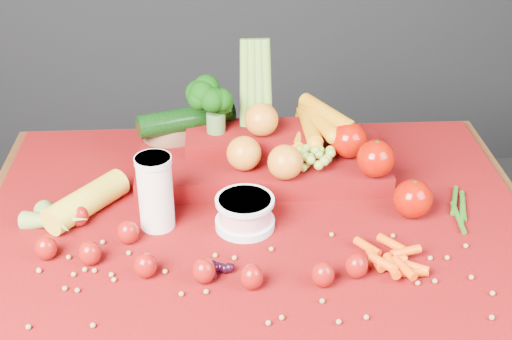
{
  "coord_description": "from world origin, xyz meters",
  "views": [
    {
      "loc": [
        -0.06,
        -1.15,
        1.54
      ],
      "look_at": [
        0.0,
        0.02,
        0.85
      ],
      "focal_mm": 50.0,
      "sensor_mm": 36.0,
      "label": 1
    }
  ],
  "objects_px": {
    "milk_glass": "(155,190)",
    "produce_mound": "(272,149)",
    "table": "(257,258)",
    "yogurt_bowl": "(245,212)"
  },
  "relations": [
    {
      "from": "table",
      "to": "yogurt_bowl",
      "type": "distance_m",
      "value": 0.15
    },
    {
      "from": "milk_glass",
      "to": "produce_mound",
      "type": "bearing_deg",
      "value": 38.44
    },
    {
      "from": "table",
      "to": "produce_mound",
      "type": "bearing_deg",
      "value": 75.17
    },
    {
      "from": "table",
      "to": "yogurt_bowl",
      "type": "xyz_separation_m",
      "value": [
        -0.02,
        -0.04,
        0.14
      ]
    },
    {
      "from": "yogurt_bowl",
      "to": "produce_mound",
      "type": "xyz_separation_m",
      "value": [
        0.07,
        0.2,
        0.03
      ]
    },
    {
      "from": "table",
      "to": "milk_glass",
      "type": "height_order",
      "value": "milk_glass"
    },
    {
      "from": "milk_glass",
      "to": "produce_mound",
      "type": "relative_size",
      "value": 0.25
    },
    {
      "from": "milk_glass",
      "to": "yogurt_bowl",
      "type": "bearing_deg",
      "value": -4.36
    },
    {
      "from": "table",
      "to": "yogurt_bowl",
      "type": "height_order",
      "value": "yogurt_bowl"
    },
    {
      "from": "table",
      "to": "milk_glass",
      "type": "bearing_deg",
      "value": -171.61
    }
  ]
}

